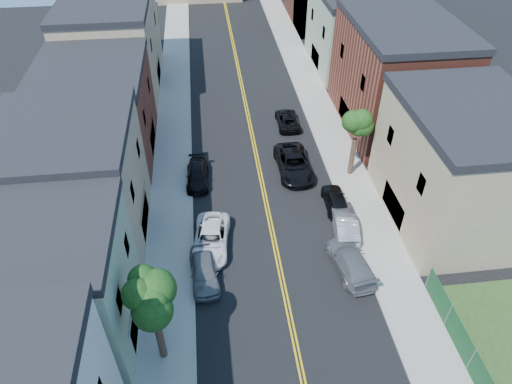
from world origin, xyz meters
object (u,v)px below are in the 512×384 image
object	(u,v)px
grey_car_left	(204,271)
black_car_right	(336,201)
silver_car_right	(344,222)
white_pickup	(211,239)
black_car_left	(198,175)
grey_car_right	(350,262)
black_suv_lane	(294,164)
dark_car_right_far	(287,120)

from	to	relation	value
grey_car_left	black_car_right	bearing A→B (deg)	25.84
grey_car_left	silver_car_right	world-z (taller)	silver_car_right
grey_car_left	silver_car_right	distance (m)	11.37
white_pickup	black_car_left	world-z (taller)	white_pickup
grey_car_right	silver_car_right	bearing A→B (deg)	-106.61
white_pickup	grey_car_right	world-z (taller)	grey_car_right
grey_car_right	black_suv_lane	size ratio (longest dim) A/B	0.87
white_pickup	black_car_left	bearing A→B (deg)	103.57
black_car_right	dark_car_right_far	size ratio (longest dim) A/B	0.93
grey_car_left	black_suv_lane	world-z (taller)	black_suv_lane
black_car_left	black_car_right	world-z (taller)	black_car_right
black_car_right	white_pickup	bearing A→B (deg)	18.48
dark_car_right_far	grey_car_right	bearing A→B (deg)	93.71
dark_car_right_far	black_car_left	bearing A→B (deg)	42.11
white_pickup	black_suv_lane	bearing A→B (deg)	55.11
silver_car_right	black_suv_lane	world-z (taller)	black_suv_lane
grey_car_right	dark_car_right_far	size ratio (longest dim) A/B	1.16
silver_car_right	black_car_right	bearing A→B (deg)	-84.07
grey_car_left	black_suv_lane	bearing A→B (deg)	49.91
grey_car_right	silver_car_right	world-z (taller)	silver_car_right
silver_car_right	black_suv_lane	xyz separation A→B (m)	(-2.50, 7.74, 0.07)
silver_car_right	white_pickup	bearing A→B (deg)	9.30
black_car_right	black_suv_lane	size ratio (longest dim) A/B	0.70
dark_car_right_far	black_suv_lane	world-z (taller)	black_suv_lane
black_car_left	grey_car_right	bearing A→B (deg)	-45.40
grey_car_left	black_car_right	distance (m)	12.43
dark_car_right_far	black_suv_lane	bearing A→B (deg)	84.78
black_car_right	silver_car_right	distance (m)	2.58
grey_car_left	black_car_left	xyz separation A→B (m)	(-0.21, 10.96, -0.11)
grey_car_left	black_car_left	distance (m)	10.96
grey_car_left	grey_car_right	distance (m)	10.16
grey_car_right	black_suv_lane	world-z (taller)	black_suv_lane
black_car_left	black_suv_lane	distance (m)	8.51
grey_car_left	grey_car_right	bearing A→B (deg)	-5.94
white_pickup	dark_car_right_far	distance (m)	18.29
black_car_right	black_suv_lane	bearing A→B (deg)	-63.01
grey_car_left	black_car_left	bearing A→B (deg)	87.18
black_car_left	black_suv_lane	bearing A→B (deg)	4.66
white_pickup	grey_car_left	size ratio (longest dim) A/B	1.20
black_suv_lane	black_car_right	bearing A→B (deg)	-65.20
black_car_right	black_suv_lane	world-z (taller)	black_suv_lane
silver_car_right	dark_car_right_far	bearing A→B (deg)	-77.85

